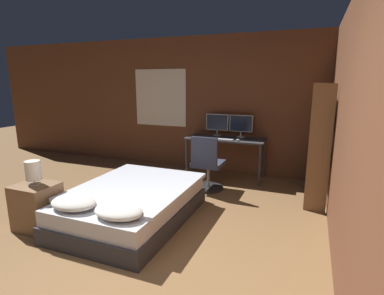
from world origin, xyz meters
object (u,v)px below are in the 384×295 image
Objects in this scene: bed at (132,204)px; office_chair at (207,168)px; monitor_left at (217,123)px; bedside_lamp at (33,171)px; computer_mouse at (238,140)px; bookshelf at (320,139)px; desk at (226,143)px; monitor_right at (241,125)px; nightstand at (37,207)px; keyboard at (223,139)px.

office_chair is (0.55, 1.47, 0.16)m from bed.
bedside_lamp is at bearing -114.05° from monitor_left.
computer_mouse is 0.04× the size of bookshelf.
monitor_right is at bearing 41.23° from desk.
monitor_right is at bearing 146.41° from bookshelf.
monitor_right reaches higher than bed.
monitor_left reaches higher than desk.
office_chair is 1.81m from bookshelf.
bedside_lamp is 0.67× the size of monitor_left.
bed is 2.06× the size of office_chair.
desk is 1.79m from bookshelf.
nightstand is 1.48× the size of keyboard.
bedside_lamp is 0.67× the size of monitor_right.
computer_mouse is at bearing 57.63° from office_chair.
office_chair is at bearing 53.81° from nightstand.
monitor_left is at bearing 98.21° from office_chair.
computer_mouse is 0.81m from office_chair.
nightstand is at bearing -146.01° from bookshelf.
monitor_right is 0.53m from keyboard.
bedside_lamp is 0.32× the size of office_chair.
nightstand is at bearing -120.96° from monitor_right.
monitor_left reaches higher than nightstand.
keyboard is (1.62, 2.68, 0.03)m from bedside_lamp.
office_chair reaches higher than keyboard.
desk is at bearing 90.00° from keyboard.
bed is at bearing -99.15° from monitor_left.
monitor_right is 1.23m from office_chair.
bed is 2.23m from keyboard.
nightstand is 3.33m from desk.
bedside_lamp is 0.17× the size of bookshelf.
bookshelf is (1.33, -0.50, 0.20)m from computer_mouse.
bookshelf is at bearing -20.67° from computer_mouse.
computer_mouse is (0.28, -0.20, 0.11)m from desk.
bedside_lamp is (0.00, -0.00, 0.47)m from nightstand.
monitor_left and monitor_right have the same top height.
bed is at bearing -105.66° from desk.
bedside_lamp is at bearing -90.00° from nightstand.
office_chair reaches higher than nightstand.
bookshelf reaches higher than bed.
office_chair is (0.15, -1.01, -0.62)m from monitor_left.
bed is at bearing -110.31° from office_chair.
computer_mouse is at bearing 54.63° from bedside_lamp.
bed is 4.35× the size of monitor_right.
desk is 3.33× the size of monitor_right.
bedside_lamp is 3.40m from monitor_left.
bookshelf reaches higher than keyboard.
bedside_lamp is at bearing -120.96° from monitor_right.
bed is 2.33m from computer_mouse.
bedside_lamp is 2.61m from office_chair.
computer_mouse is (1.90, 2.68, 0.50)m from nightstand.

